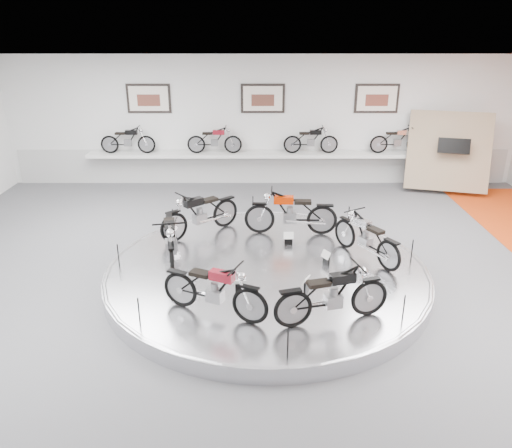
{
  "coord_description": "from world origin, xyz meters",
  "views": [
    {
      "loc": [
        -0.23,
        -8.65,
        4.83
      ],
      "look_at": [
        -0.22,
        0.6,
        1.11
      ],
      "focal_mm": 35.0,
      "sensor_mm": 36.0,
      "label": 1
    }
  ],
  "objects_px": {
    "bike_b": "(291,212)",
    "bike_c": "(200,213)",
    "bike_e": "(214,289)",
    "bike_f": "(332,294)",
    "bike_a": "(366,237)",
    "shelf": "(263,155)",
    "bike_d": "(170,240)",
    "display_platform": "(267,273)"
  },
  "relations": [
    {
      "from": "bike_f",
      "to": "bike_b",
      "type": "bearing_deg",
      "value": 81.09
    },
    {
      "from": "bike_a",
      "to": "bike_b",
      "type": "height_order",
      "value": "bike_b"
    },
    {
      "from": "shelf",
      "to": "bike_e",
      "type": "relative_size",
      "value": 6.68
    },
    {
      "from": "display_platform",
      "to": "bike_b",
      "type": "xyz_separation_m",
      "value": [
        0.58,
        1.71,
        0.68
      ]
    },
    {
      "from": "bike_c",
      "to": "bike_e",
      "type": "xyz_separation_m",
      "value": [
        0.58,
        -3.45,
        -0.04
      ]
    },
    {
      "from": "shelf",
      "to": "bike_c",
      "type": "bearing_deg",
      "value": -107.54
    },
    {
      "from": "display_platform",
      "to": "bike_f",
      "type": "xyz_separation_m",
      "value": [
        1.01,
        -1.96,
        0.64
      ]
    },
    {
      "from": "bike_d",
      "to": "bike_c",
      "type": "bearing_deg",
      "value": 154.31
    },
    {
      "from": "shelf",
      "to": "bike_a",
      "type": "bearing_deg",
      "value": -71.22
    },
    {
      "from": "bike_b",
      "to": "bike_c",
      "type": "relative_size",
      "value": 1.01
    },
    {
      "from": "bike_a",
      "to": "bike_e",
      "type": "relative_size",
      "value": 0.99
    },
    {
      "from": "bike_a",
      "to": "bike_f",
      "type": "distance_m",
      "value": 2.57
    },
    {
      "from": "display_platform",
      "to": "bike_a",
      "type": "xyz_separation_m",
      "value": [
        2.04,
        0.4,
        0.63
      ]
    },
    {
      "from": "display_platform",
      "to": "bike_b",
      "type": "height_order",
      "value": "bike_b"
    },
    {
      "from": "bike_c",
      "to": "bike_e",
      "type": "distance_m",
      "value": 3.5
    },
    {
      "from": "shelf",
      "to": "bike_a",
      "type": "xyz_separation_m",
      "value": [
        2.04,
        -6.0,
        -0.22
      ]
    },
    {
      "from": "display_platform",
      "to": "bike_f",
      "type": "distance_m",
      "value": 2.29
    },
    {
      "from": "bike_a",
      "to": "bike_b",
      "type": "xyz_separation_m",
      "value": [
        -1.46,
        1.31,
        0.05
      ]
    },
    {
      "from": "bike_b",
      "to": "bike_c",
      "type": "distance_m",
      "value": 2.07
    },
    {
      "from": "bike_b",
      "to": "bike_e",
      "type": "relative_size",
      "value": 1.09
    },
    {
      "from": "display_platform",
      "to": "bike_d",
      "type": "relative_size",
      "value": 3.44
    },
    {
      "from": "display_platform",
      "to": "shelf",
      "type": "distance_m",
      "value": 6.46
    },
    {
      "from": "shelf",
      "to": "bike_c",
      "type": "relative_size",
      "value": 6.18
    },
    {
      "from": "bike_e",
      "to": "bike_f",
      "type": "distance_m",
      "value": 1.93
    },
    {
      "from": "bike_b",
      "to": "bike_d",
      "type": "relative_size",
      "value": 0.97
    },
    {
      "from": "shelf",
      "to": "bike_e",
      "type": "distance_m",
      "value": 8.21
    },
    {
      "from": "bike_d",
      "to": "bike_f",
      "type": "relative_size",
      "value": 1.11
    },
    {
      "from": "bike_c",
      "to": "bike_d",
      "type": "height_order",
      "value": "bike_d"
    },
    {
      "from": "bike_f",
      "to": "bike_e",
      "type": "bearing_deg",
      "value": 158.51
    },
    {
      "from": "shelf",
      "to": "bike_c",
      "type": "distance_m",
      "value": 4.94
    },
    {
      "from": "display_platform",
      "to": "bike_c",
      "type": "xyz_separation_m",
      "value": [
        -1.49,
        1.69,
        0.67
      ]
    },
    {
      "from": "display_platform",
      "to": "bike_b",
      "type": "relative_size",
      "value": 3.55
    },
    {
      "from": "bike_c",
      "to": "bike_b",
      "type": "bearing_deg",
      "value": 140.47
    },
    {
      "from": "bike_d",
      "to": "bike_e",
      "type": "xyz_separation_m",
      "value": [
        1.0,
        -1.86,
        -0.06
      ]
    },
    {
      "from": "bike_a",
      "to": "bike_e",
      "type": "bearing_deg",
      "value": 95.14
    },
    {
      "from": "bike_b",
      "to": "bike_c",
      "type": "height_order",
      "value": "bike_b"
    },
    {
      "from": "shelf",
      "to": "bike_f",
      "type": "xyz_separation_m",
      "value": [
        1.01,
        -8.36,
        -0.21
      ]
    },
    {
      "from": "bike_c",
      "to": "bike_d",
      "type": "relative_size",
      "value": 0.96
    },
    {
      "from": "shelf",
      "to": "bike_d",
      "type": "bearing_deg",
      "value": -106.93
    },
    {
      "from": "bike_e",
      "to": "bike_f",
      "type": "relative_size",
      "value": 0.98
    },
    {
      "from": "shelf",
      "to": "bike_f",
      "type": "bearing_deg",
      "value": -83.13
    },
    {
      "from": "shelf",
      "to": "bike_b",
      "type": "xyz_separation_m",
      "value": [
        0.58,
        -4.69,
        -0.17
      ]
    }
  ]
}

